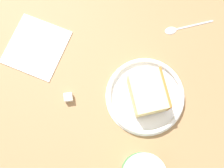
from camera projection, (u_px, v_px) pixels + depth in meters
The scene contains 6 objects.
ground_plane at pixel (126, 104), 66.63cm from camera, with size 158.56×158.56×3.83cm, color #936D47.
small_plate at pixel (145, 96), 64.19cm from camera, with size 18.35×18.35×1.86cm.
cake_slice at pixel (148, 93), 61.35cm from camera, with size 11.30×10.56×5.90cm.
teaspoon at pixel (179, 28), 68.66cm from camera, with size 6.65×11.69×0.80cm.
folded_napkin at pixel (36, 47), 67.60cm from camera, with size 13.68×13.24×0.60cm, color white.
sugar_cube at pixel (68, 97), 64.10cm from camera, with size 1.85×1.85×1.85cm, color white.
Camera 1 is at (11.22, -1.02, 64.01)cm, focal length 44.77 mm.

